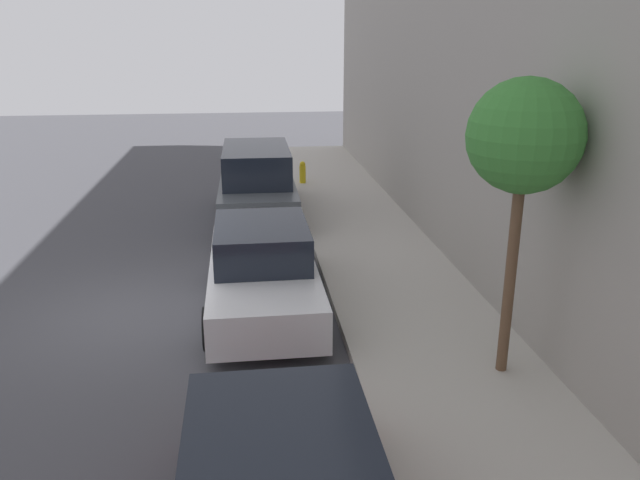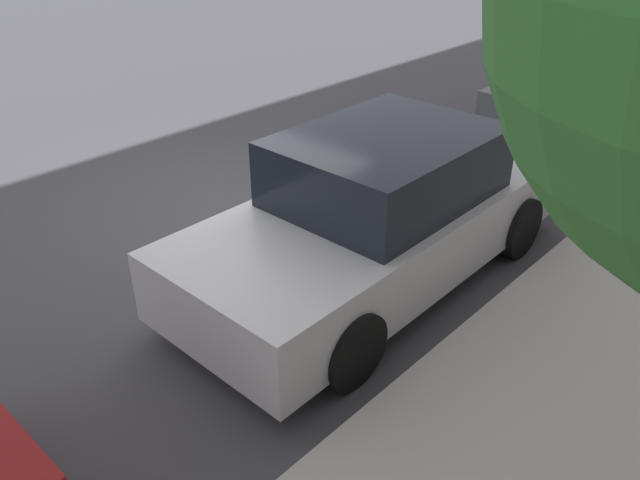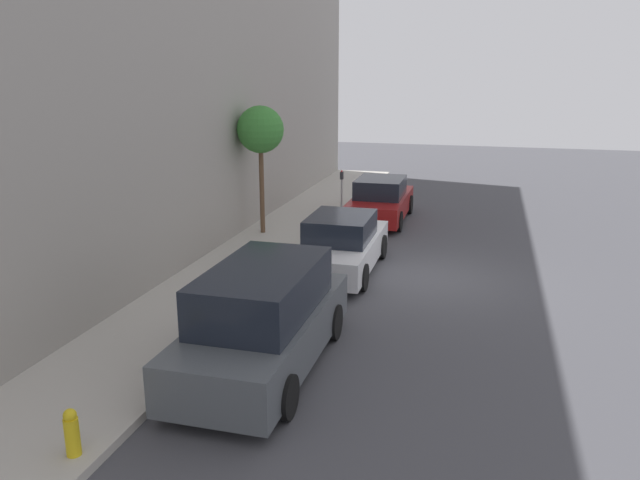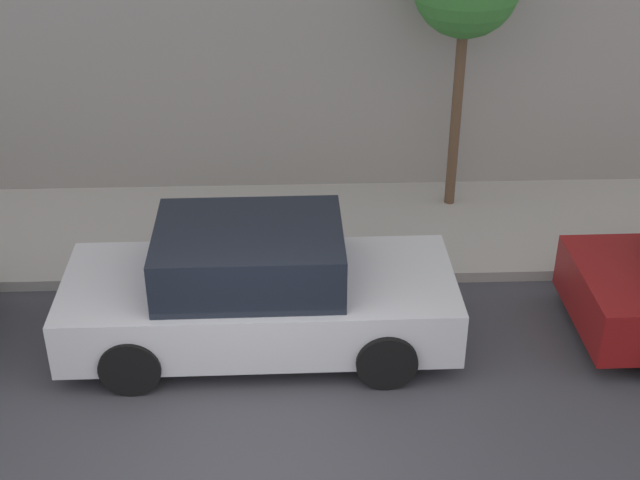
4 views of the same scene
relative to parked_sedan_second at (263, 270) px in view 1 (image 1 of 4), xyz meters
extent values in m
plane|color=#424247|center=(-2.29, 0.00, -0.72)|extent=(60.00, 60.00, 0.00)
cube|color=#B2ADA3|center=(2.57, 0.00, -0.65)|extent=(2.71, 32.00, 0.15)
cube|color=black|center=(-0.03, -5.89, 0.50)|extent=(1.60, 2.11, 0.64)
cylinder|color=black|center=(-0.88, -4.59, -0.38)|extent=(0.22, 0.69, 0.69)
cylinder|color=black|center=(0.82, -4.59, -0.38)|extent=(0.22, 0.69, 0.69)
cube|color=silver|center=(0.00, -0.03, -0.16)|extent=(1.83, 4.51, 0.68)
cube|color=black|center=(0.00, 0.07, 0.50)|extent=(1.60, 2.11, 0.64)
cylinder|color=black|center=(-0.85, 1.37, -0.38)|extent=(0.22, 0.68, 0.68)
cylinder|color=black|center=(0.85, 1.37, -0.38)|extent=(0.22, 0.68, 0.68)
cylinder|color=black|center=(-0.85, -1.42, -0.38)|extent=(0.22, 0.68, 0.68)
cylinder|color=black|center=(0.85, -1.42, -0.38)|extent=(0.22, 0.68, 0.68)
cube|color=#4C5156|center=(0.05, 5.78, -0.08)|extent=(1.93, 4.91, 0.84)
cube|color=black|center=(0.05, 5.78, 0.76)|extent=(1.69, 3.11, 0.84)
cylinder|color=black|center=(-0.85, 7.30, -0.37)|extent=(0.22, 0.71, 0.71)
cylinder|color=black|center=(0.95, 7.30, -0.37)|extent=(0.22, 0.71, 0.71)
cylinder|color=black|center=(-0.85, 4.26, -0.37)|extent=(0.22, 0.71, 0.71)
cylinder|color=black|center=(0.95, 4.26, -0.37)|extent=(0.22, 0.71, 0.71)
cylinder|color=brown|center=(3.24, -2.80, 0.86)|extent=(0.15, 0.15, 2.87)
sphere|color=#387F33|center=(3.24, -2.80, 2.70)|extent=(1.45, 1.45, 1.45)
cylinder|color=gold|center=(1.56, 9.18, -0.30)|extent=(0.20, 0.20, 0.55)
sphere|color=gold|center=(1.56, 9.18, 0.03)|extent=(0.18, 0.18, 0.18)
camera|label=1|loc=(-0.22, -10.19, 3.88)|focal=35.00mm
camera|label=2|loc=(3.33, -4.43, 2.86)|focal=35.00mm
camera|label=3|loc=(-3.59, 15.45, 4.47)|focal=35.00mm
camera|label=4|loc=(-8.63, -0.40, 5.61)|focal=50.00mm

